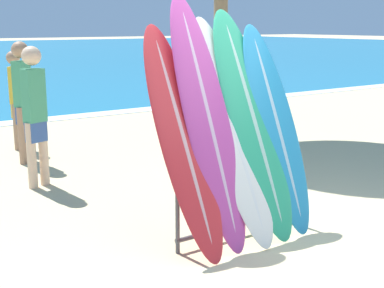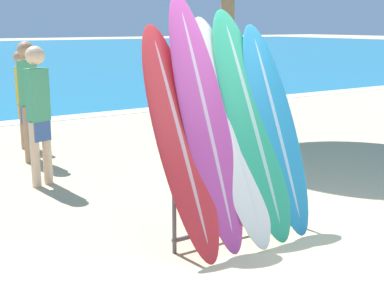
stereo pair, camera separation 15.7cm
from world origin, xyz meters
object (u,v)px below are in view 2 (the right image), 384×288
surfboard_slot_2 (230,128)px  person_far_left (29,97)px  surfboard_rack (236,196)px  surfboard_slot_1 (205,120)px  surfboard_slot_0 (180,139)px  surfboard_slot_3 (251,121)px  person_mid_beach (23,96)px  person_near_water (38,111)px  surfboard_slot_4 (275,127)px

surfboard_slot_2 → person_far_left: 4.02m
surfboard_rack → surfboard_slot_2: bearing=85.1°
surfboard_slot_2 → person_far_left: bearing=101.7°
surfboard_slot_1 → person_far_left: surfboard_slot_1 is taller
surfboard_slot_0 → surfboard_slot_1: (0.30, 0.03, 0.14)m
surfboard_slot_0 → surfboard_slot_3: bearing=1.1°
surfboard_slot_2 → surfboard_slot_3: size_ratio=0.96×
surfboard_slot_0 → person_mid_beach: size_ratio=1.27×
person_near_water → person_mid_beach: person_near_water is taller
surfboard_slot_2 → person_mid_beach: (-0.64, 4.92, -0.18)m
surfboard_slot_4 → person_far_left: size_ratio=1.14×
surfboard_rack → person_near_water: bearing=111.0°
surfboard_slot_2 → surfboard_slot_3: (0.26, -0.00, 0.04)m
surfboard_slot_4 → surfboard_slot_0: bearing=178.4°
surfboard_slot_0 → person_mid_beach: 4.94m
surfboard_slot_3 → surfboard_slot_0: bearing=-178.9°
surfboard_slot_4 → person_near_water: bearing=121.1°
surfboard_slot_1 → surfboard_slot_2: bearing=-1.6°
surfboard_slot_3 → surfboard_slot_4: 0.30m
surfboard_slot_3 → person_far_left: bearing=105.2°
surfboard_slot_4 → person_far_left: surfboard_slot_4 is taller
surfboard_slot_1 → person_far_left: size_ratio=1.30×
surfboard_slot_0 → person_mid_beach: surfboard_slot_0 is taller
surfboard_rack → surfboard_slot_3: size_ratio=0.65×
surfboard_slot_0 → person_near_water: surfboard_slot_0 is taller
surfboard_rack → surfboard_slot_0: bearing=168.2°
person_near_water → person_far_left: (0.26, 1.31, 0.01)m
surfboard_slot_3 → person_near_water: 2.94m
surfboard_slot_0 → person_near_water: 2.68m
surfboard_slot_1 → surfboard_slot_4: surfboard_slot_1 is taller
surfboard_slot_1 → person_near_water: size_ratio=1.31×
surfboard_slot_3 → person_far_left: size_ratio=1.23×
surfboard_rack → person_far_left: bearing=101.1°
surfboard_rack → surfboard_slot_0: 0.85m
person_near_water → person_mid_beach: 2.34m
person_near_water → person_far_left: size_ratio=0.99×
person_far_left → person_near_water: bearing=37.4°
surfboard_slot_2 → surfboard_slot_4: 0.54m
surfboard_slot_4 → surfboard_slot_3: bearing=170.6°
surfboard_slot_1 → person_mid_beach: (-0.35, 4.91, -0.29)m
person_mid_beach → surfboard_slot_3: bearing=-139.2°
surfboard_slot_1 → person_near_water: surfboard_slot_1 is taller
surfboard_rack → surfboard_slot_1: size_ratio=0.62×
surfboard_slot_2 → surfboard_slot_3: surfboard_slot_3 is taller
surfboard_slot_0 → person_near_water: size_ratio=1.15×
person_mid_beach → person_far_left: size_ratio=0.90×
surfboard_rack → surfboard_slot_2: size_ratio=0.68×
surfboard_slot_2 → surfboard_slot_3: bearing=-0.5°
surfboard_slot_3 → person_mid_beach: size_ratio=1.36×
person_far_left → surfboard_slot_1: bearing=56.1°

